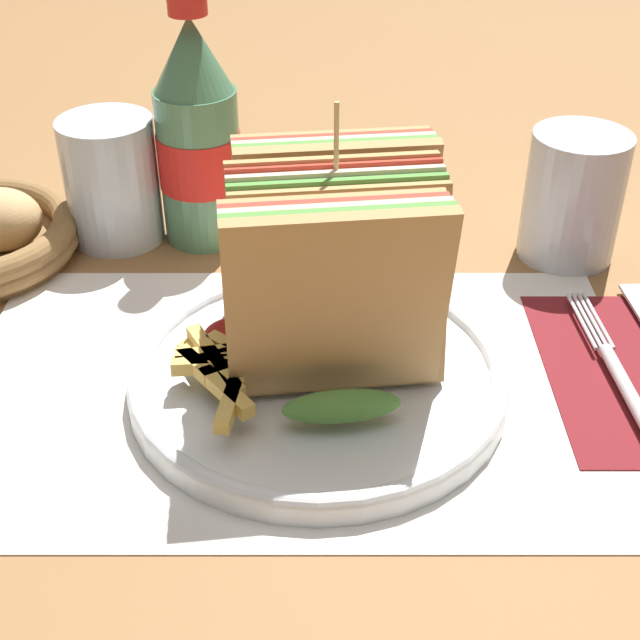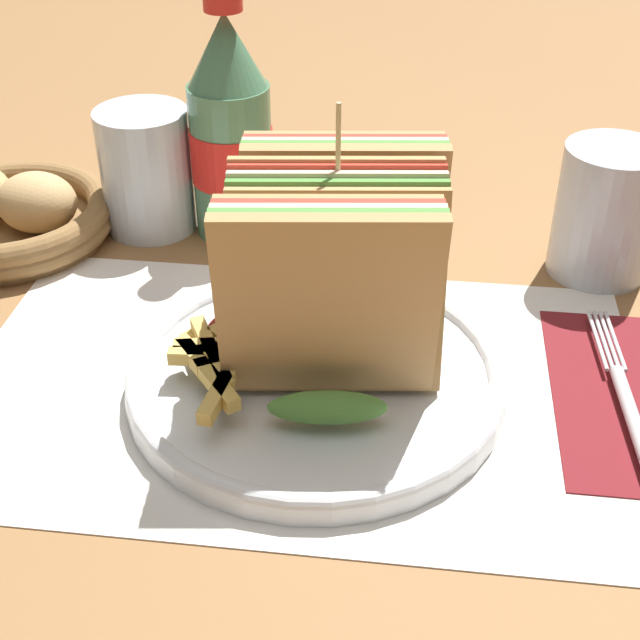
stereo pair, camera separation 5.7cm
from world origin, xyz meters
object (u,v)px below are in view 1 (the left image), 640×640
plate_main (320,376)px  club_sandwich (336,266)px  glass_far (114,180)px  coke_bottle_near (200,138)px  fork (624,380)px  glass_near (575,197)px

plate_main → club_sandwich: club_sandwich is taller
glass_far → coke_bottle_near: bearing=1.9°
fork → glass_near: glass_near is taller
fork → club_sandwich: bearing=170.3°
glass_near → glass_far: size_ratio=1.00×
coke_bottle_near → glass_far: 0.08m
club_sandwich → glass_near: club_sandwich is taller
coke_bottle_near → glass_near: coke_bottle_near is taller
glass_near → glass_far: 0.37m
plate_main → fork: plate_main is taller
coke_bottle_near → fork: bearing=-35.5°
fork → glass_far: bearing=147.4°
plate_main → glass_near: bearing=41.2°
club_sandwich → glass_far: (-0.18, 0.18, -0.03)m
coke_bottle_near → glass_far: size_ratio=1.97×
coke_bottle_near → glass_near: (0.29, -0.03, -0.04)m
plate_main → fork: bearing=-0.6°
plate_main → glass_far: glass_far is taller
fork → glass_far: size_ratio=1.67×
club_sandwich → fork: size_ratio=1.05×
club_sandwich → fork: 0.20m
plate_main → club_sandwich: 0.07m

